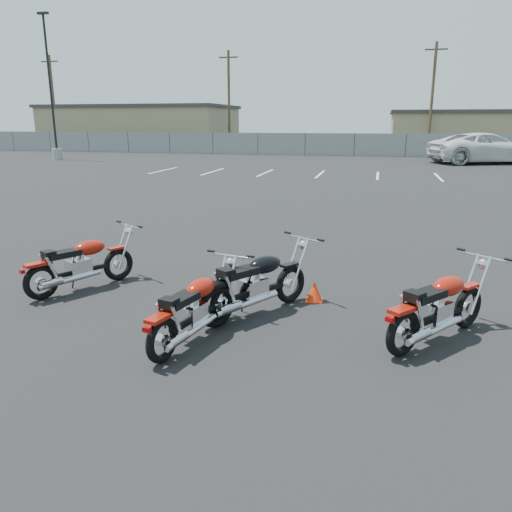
% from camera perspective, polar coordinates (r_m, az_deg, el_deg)
% --- Properties ---
extents(ground, '(120.00, 120.00, 0.00)m').
position_cam_1_polar(ground, '(7.67, -2.53, -5.74)').
color(ground, black).
rests_on(ground, ground).
extents(motorcycle_front_red, '(1.35, 1.93, 0.99)m').
position_cam_1_polar(motorcycle_front_red, '(8.76, -19.37, -0.83)').
color(motorcycle_front_red, black).
rests_on(motorcycle_front_red, ground).
extents(motorcycle_second_black, '(1.53, 1.95, 1.03)m').
position_cam_1_polar(motorcycle_second_black, '(7.20, -0.03, -3.17)').
color(motorcycle_second_black, black).
rests_on(motorcycle_second_black, ground).
extents(motorcycle_third_red, '(0.88, 1.94, 0.96)m').
position_cam_1_polar(motorcycle_third_red, '(6.40, -7.05, -6.02)').
color(motorcycle_third_red, black).
rests_on(motorcycle_third_red, ground).
extents(motorcycle_rear_red, '(1.61, 1.84, 1.01)m').
position_cam_1_polar(motorcycle_rear_red, '(6.74, 20.16, -5.53)').
color(motorcycle_rear_red, black).
rests_on(motorcycle_rear_red, ground).
extents(training_cone_near, '(0.27, 0.27, 0.32)m').
position_cam_1_polar(training_cone_near, '(7.89, 6.71, -4.01)').
color(training_cone_near, '#FF360D').
rests_on(training_cone_near, ground).
extents(light_pole_west, '(0.80, 0.70, 9.94)m').
position_cam_1_polar(light_pole_west, '(39.91, -22.08, 13.84)').
color(light_pole_west, '#9A9992').
rests_on(light_pole_west, ground).
extents(chainlink_fence, '(80.06, 0.06, 1.80)m').
position_cam_1_polar(chainlink_fence, '(41.96, 11.17, 12.37)').
color(chainlink_fence, slate).
rests_on(chainlink_fence, ground).
extents(tan_building_west, '(18.40, 10.40, 4.30)m').
position_cam_1_polar(tan_building_west, '(54.46, -12.89, 14.18)').
color(tan_building_west, '#93845E').
rests_on(tan_building_west, ground).
extents(tan_building_east, '(14.40, 9.40, 3.70)m').
position_cam_1_polar(tan_building_east, '(51.50, 23.22, 12.99)').
color(tan_building_east, '#93845E').
rests_on(tan_building_east, ground).
extents(utility_pole_a, '(1.80, 0.24, 9.00)m').
position_cam_1_polar(utility_pole_a, '(55.98, -22.13, 16.09)').
color(utility_pole_a, '#463620').
rests_on(utility_pole_a, ground).
extents(utility_pole_b, '(1.80, 0.24, 9.00)m').
position_cam_1_polar(utility_pole_b, '(48.97, -3.11, 17.41)').
color(utility_pole_b, '#463620').
rests_on(utility_pole_b, ground).
extents(utility_pole_c, '(1.80, 0.24, 9.00)m').
position_cam_1_polar(utility_pole_c, '(46.09, 19.48, 16.75)').
color(utility_pole_c, '#463620').
rests_on(utility_pole_c, ground).
extents(parking_line_stripes, '(15.12, 4.00, 0.01)m').
position_cam_1_polar(parking_line_stripes, '(27.39, 4.17, 9.39)').
color(parking_line_stripes, silver).
rests_on(parking_line_stripes, ground).
extents(white_van, '(6.02, 8.98, 3.17)m').
position_cam_1_polar(white_van, '(37.21, 24.83, 12.02)').
color(white_van, silver).
rests_on(white_van, ground).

